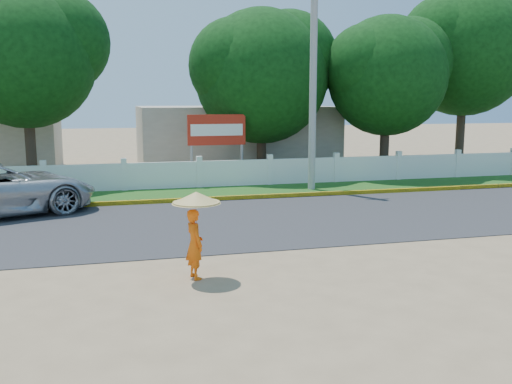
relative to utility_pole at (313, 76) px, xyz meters
The scene contains 10 objects.
ground 11.42m from the utility_pole, 114.07° to the right, with size 120.00×120.00×0.00m, color #9E8460.
road 8.02m from the utility_pole, 130.11° to the right, with size 60.00×7.00×0.02m, color #38383A.
grass_verge 6.20m from the utility_pole, behind, with size 60.00×3.50×0.03m, color #2D601E.
curb 6.34m from the utility_pole, 160.32° to the right, with size 40.00×0.18×0.16m, color yellow.
fence 6.05m from the utility_pole, 159.27° to the left, with size 40.00×0.10×1.10m, color silver.
building_near 9.00m from the utility_pole, 98.64° to the left, with size 10.00×6.00×3.20m, color #B7AD99.
utility_pole is the anchor object (origin of this frame).
monk_with_parasol 12.34m from the utility_pole, 121.51° to the right, with size 0.99×0.99×1.79m.
billboard 4.91m from the utility_pole, 140.81° to the left, with size 2.50×0.13×2.95m.
tree_row 4.58m from the utility_pole, 103.29° to the left, with size 33.26×7.30×9.17m.
Camera 1 is at (-3.58, -11.74, 3.65)m, focal length 40.00 mm.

